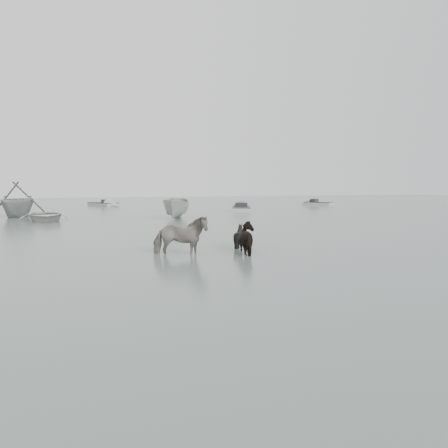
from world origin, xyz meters
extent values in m
plane|color=slate|center=(0.00, 0.00, 0.00)|extent=(140.00, 140.00, 0.00)
imported|color=black|center=(-0.34, 0.85, 0.82)|extent=(2.11, 1.35, 1.65)
imported|color=black|center=(2.14, 0.46, 0.68)|extent=(1.50, 1.63, 1.36)
imported|color=black|center=(2.21, 2.00, 0.56)|extent=(1.28, 1.21, 1.12)
imported|color=beige|center=(-6.35, 17.08, 0.46)|extent=(3.86, 4.92, 0.93)
imported|color=gray|center=(-8.66, 21.78, 1.40)|extent=(4.91, 5.59, 2.79)
imported|color=#A8A8A3|center=(2.46, 16.49, 0.83)|extent=(3.03, 4.61, 1.67)
camera|label=1|loc=(-3.25, -14.15, 2.47)|focal=35.00mm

